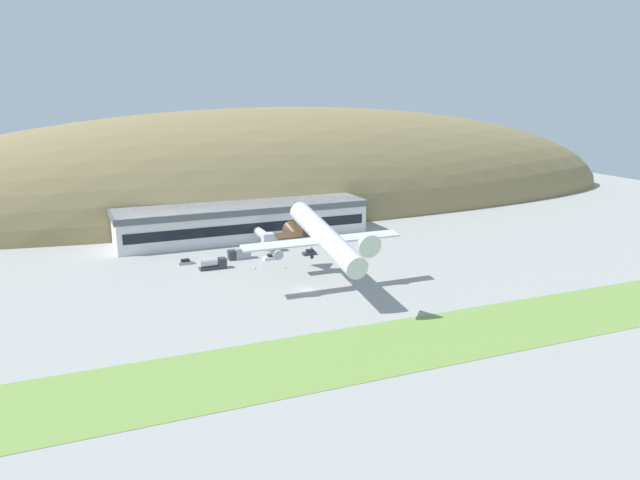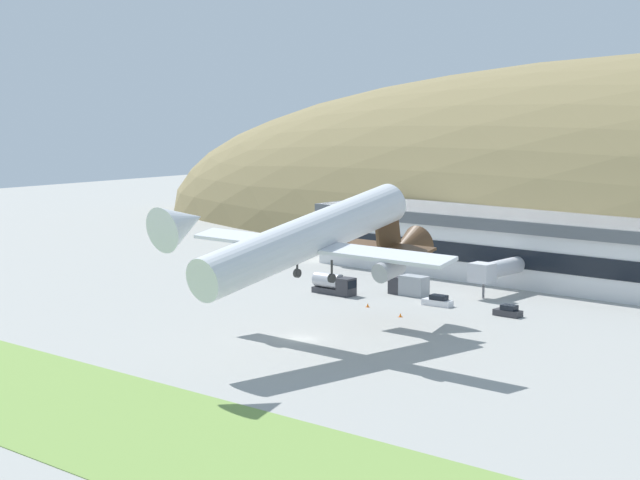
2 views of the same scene
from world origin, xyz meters
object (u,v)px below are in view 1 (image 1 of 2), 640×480
(cargo_airplane, at_px, (324,237))
(box_truck, at_px, (239,254))
(service_car_2, at_px, (310,253))
(traffic_cone_1, at_px, (286,267))
(service_car_0, at_px, (271,257))
(traffic_cone_0, at_px, (255,268))
(fuel_truck, at_px, (213,264))
(service_car_1, at_px, (186,262))
(jetway_0, at_px, (264,235))
(terminal_building, at_px, (243,219))

(cargo_airplane, bearing_deg, box_truck, 107.22)
(service_car_2, bearing_deg, cargo_airplane, -105.93)
(box_truck, height_order, traffic_cone_1, box_truck)
(box_truck, bearing_deg, service_car_0, -26.25)
(cargo_airplane, height_order, traffic_cone_0, cargo_airplane)
(fuel_truck, bearing_deg, service_car_1, 128.20)
(service_car_2, distance_m, traffic_cone_1, 14.96)
(box_truck, bearing_deg, cargo_airplane, -72.78)
(cargo_airplane, height_order, traffic_cone_1, cargo_airplane)
(jetway_0, relative_size, box_truck, 1.89)
(cargo_airplane, bearing_deg, service_car_2, 74.07)
(cargo_airplane, xyz_separation_m, traffic_cone_1, (-2.00, 20.98, -12.83))
(service_car_0, height_order, service_car_2, service_car_0)
(service_car_1, bearing_deg, service_car_0, -10.76)
(terminal_building, distance_m, traffic_cone_1, 38.16)
(service_car_0, relative_size, traffic_cone_0, 7.96)
(terminal_building, distance_m, service_car_2, 30.35)
(cargo_airplane, xyz_separation_m, service_car_1, (-25.85, 35.36, -12.51))
(fuel_truck, bearing_deg, service_car_2, 6.20)
(jetway_0, xyz_separation_m, box_truck, (-10.04, -8.41, -2.50))
(service_car_1, distance_m, service_car_2, 35.00)
(terminal_building, height_order, fuel_truck, terminal_building)
(traffic_cone_1, bearing_deg, service_car_1, 148.90)
(terminal_building, relative_size, fuel_truck, 11.02)
(cargo_airplane, xyz_separation_m, traffic_cone_0, (-9.74, 23.46, -12.83))
(service_car_0, distance_m, service_car_2, 11.63)
(fuel_truck, relative_size, traffic_cone_0, 12.52)
(fuel_truck, bearing_deg, box_truck, 36.73)
(service_car_0, bearing_deg, service_car_2, 1.21)
(service_car_1, xyz_separation_m, traffic_cone_0, (16.11, -11.90, -0.32))
(service_car_1, relative_size, box_truck, 0.66)
(service_car_0, relative_size, fuel_truck, 0.64)
(traffic_cone_1, bearing_deg, terminal_building, 91.16)
(traffic_cone_1, bearing_deg, traffic_cone_0, 162.21)
(box_truck, distance_m, traffic_cone_0, 11.63)
(terminal_building, bearing_deg, service_car_1, -134.71)
(jetway_0, relative_size, service_car_0, 2.57)
(service_car_0, xyz_separation_m, traffic_cone_0, (-7.01, -7.51, -0.38))
(jetway_0, height_order, traffic_cone_0, jetway_0)
(service_car_0, xyz_separation_m, service_car_1, (-23.12, 4.40, -0.06))
(service_car_1, xyz_separation_m, traffic_cone_1, (23.84, -14.38, -0.32))
(service_car_0, height_order, traffic_cone_0, service_car_0)
(jetway_0, distance_m, service_car_0, 12.99)
(service_car_2, distance_m, traffic_cone_0, 20.20)
(box_truck, bearing_deg, terminal_building, 71.19)
(traffic_cone_0, bearing_deg, cargo_airplane, -67.46)
(terminal_building, height_order, box_truck, terminal_building)
(terminal_building, xyz_separation_m, traffic_cone_1, (0.76, -37.70, -5.88))
(jetway_0, relative_size, fuel_truck, 1.64)
(service_car_1, distance_m, fuel_truck, 9.34)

